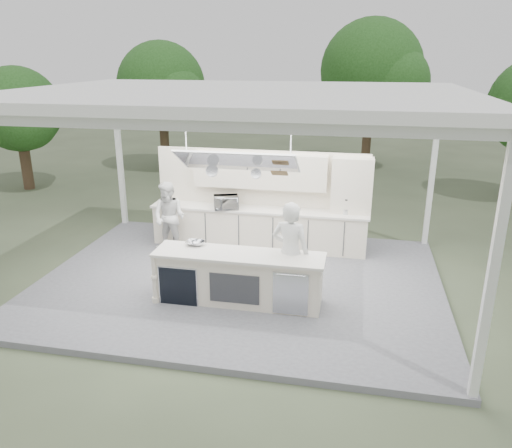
% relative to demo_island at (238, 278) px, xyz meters
% --- Properties ---
extents(ground, '(90.00, 90.00, 0.00)m').
position_rel_demo_island_xyz_m(ground, '(-0.18, 0.91, -0.60)').
color(ground, '#4F5B3E').
rests_on(ground, ground).
extents(stage_deck, '(8.00, 6.00, 0.12)m').
position_rel_demo_island_xyz_m(stage_deck, '(-0.18, 0.91, -0.54)').
color(stage_deck, slate).
rests_on(stage_deck, ground).
extents(tent, '(8.20, 6.20, 3.86)m').
position_rel_demo_island_xyz_m(tent, '(-0.18, 0.90, 3.11)').
color(tent, white).
rests_on(tent, ground).
extents(demo_island, '(3.10, 0.79, 0.95)m').
position_rel_demo_island_xyz_m(demo_island, '(0.00, 0.00, 0.00)').
color(demo_island, beige).
rests_on(demo_island, stage_deck).
extents(back_counter, '(5.08, 0.72, 0.95)m').
position_rel_demo_island_xyz_m(back_counter, '(-0.18, 2.81, 0.00)').
color(back_counter, beige).
rests_on(back_counter, stage_deck).
extents(back_wall_unit, '(5.05, 0.48, 2.25)m').
position_rel_demo_island_xyz_m(back_wall_unit, '(0.27, 3.03, 0.98)').
color(back_wall_unit, beige).
rests_on(back_wall_unit, stage_deck).
extents(tree_cluster, '(19.55, 9.40, 5.85)m').
position_rel_demo_island_xyz_m(tree_cluster, '(-0.34, 10.68, 2.69)').
color(tree_cluster, '#443222').
rests_on(tree_cluster, ground).
extents(head_chef, '(0.76, 0.57, 1.90)m').
position_rel_demo_island_xyz_m(head_chef, '(0.92, 0.24, 0.48)').
color(head_chef, silver).
rests_on(head_chef, stage_deck).
extents(sous_chef, '(0.89, 0.74, 1.63)m').
position_rel_demo_island_xyz_m(sous_chef, '(-2.12, 2.13, 0.34)').
color(sous_chef, silver).
rests_on(sous_chef, stage_deck).
extents(toaster_oven, '(0.65, 0.54, 0.31)m').
position_rel_demo_island_xyz_m(toaster_oven, '(-0.90, 2.61, 0.63)').
color(toaster_oven, '#AFB2B6').
rests_on(toaster_oven, back_counter).
extents(bowl_large, '(0.29, 0.29, 0.07)m').
position_rel_demo_island_xyz_m(bowl_large, '(-0.91, 0.26, 0.51)').
color(bowl_large, silver).
rests_on(bowl_large, demo_island).
extents(bowl_small, '(0.33, 0.33, 0.08)m').
position_rel_demo_island_xyz_m(bowl_small, '(-0.82, 0.26, 0.51)').
color(bowl_small, '#BABCC2').
rests_on(bowl_small, demo_island).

